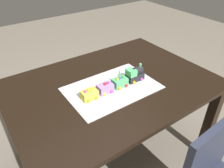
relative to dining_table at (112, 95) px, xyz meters
The scene contains 8 objects.
ground_plane 0.63m from the dining_table, ahead, with size 8.00×8.00×0.00m, color gray.
dining_table is the anchor object (origin of this frame).
cake_board 0.13m from the dining_table, 56.16° to the left, with size 0.60×0.40×0.00m, color silver.
cake_locomotive 0.23m from the dining_table, 156.80° to the left, with size 0.14×0.08×0.12m.
cake_car_gondola_mint_green 0.16m from the dining_table, 107.72° to the left, with size 0.10×0.08×0.07m.
cake_car_flatbed_lavender 0.18m from the dining_table, 33.44° to the left, with size 0.10×0.08×0.07m.
cake_car_caboose_lemon 0.27m from the dining_table, 16.55° to the left, with size 0.10×0.08×0.07m.
birthday_candle 0.22m from the dining_table, 103.84° to the left, with size 0.01×0.01×0.06m.
Camera 1 is at (0.72, 1.03, 1.58)m, focal length 35.01 mm.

